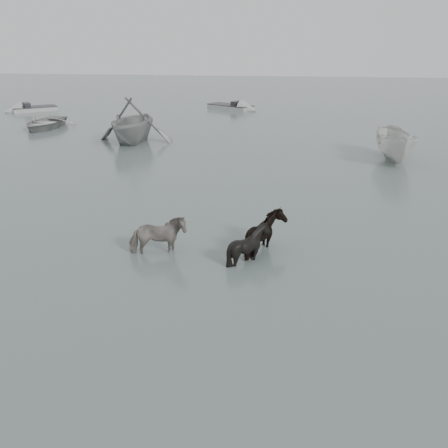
% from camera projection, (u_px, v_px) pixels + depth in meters
% --- Properties ---
extents(ground, '(140.00, 140.00, 0.00)m').
position_uv_depth(ground, '(211.00, 269.00, 14.15)').
color(ground, '#56665F').
rests_on(ground, ground).
extents(pony_pinto, '(1.86, 1.22, 1.45)m').
position_uv_depth(pony_pinto, '(157.00, 231.00, 14.87)').
color(pony_pinto, black).
rests_on(pony_pinto, ground).
extents(pony_dark, '(1.36, 1.58, 1.54)m').
position_uv_depth(pony_dark, '(266.00, 228.00, 14.99)').
color(pony_dark, black).
rests_on(pony_dark, ground).
extents(pony_black, '(1.34, 1.21, 1.41)m').
position_uv_depth(pony_black, '(249.00, 238.00, 14.45)').
color(pony_black, black).
rests_on(pony_black, ground).
extents(rowboat_lead, '(3.40, 4.71, 0.96)m').
position_uv_depth(rowboat_lead, '(44.00, 121.00, 35.18)').
color(rowboat_lead, '#A9A9A5').
rests_on(rowboat_lead, ground).
extents(rowboat_trail, '(5.03, 5.73, 2.87)m').
position_uv_depth(rowboat_trail, '(133.00, 119.00, 30.29)').
color(rowboat_trail, gray).
rests_on(rowboat_trail, ground).
extents(boat_small, '(1.81, 4.69, 1.80)m').
position_uv_depth(boat_small, '(396.00, 144.00, 25.92)').
color(boat_small, silver).
rests_on(boat_small, ground).
extents(skiff_outer, '(4.94, 4.33, 0.75)m').
position_uv_depth(skiff_outer, '(34.00, 107.00, 43.06)').
color(skiff_outer, '#A6A6A2').
rests_on(skiff_outer, ground).
extents(skiff_mid, '(5.72, 4.46, 0.75)m').
position_uv_depth(skiff_mid, '(231.00, 105.00, 44.20)').
color(skiff_mid, '#9C9E9B').
rests_on(skiff_mid, ground).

